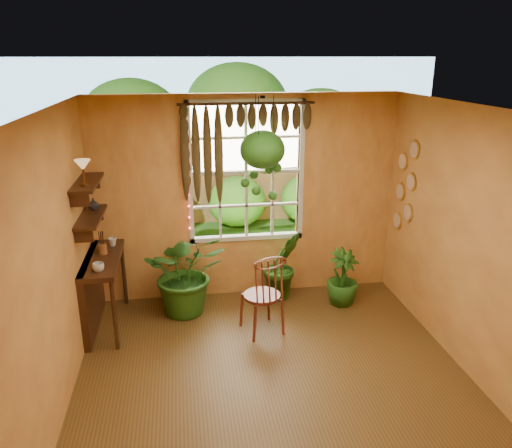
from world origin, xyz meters
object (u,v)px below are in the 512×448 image
Objects in this scene: counter_ledge at (95,285)px; hanging_basket at (262,156)px; potted_plant_left at (187,272)px; windsor_chair at (263,306)px; potted_plant_mid at (282,265)px.

hanging_basket is at bearing 7.76° from counter_ledge.
hanging_basket is at bearing 5.06° from potted_plant_left.
counter_ledge is 1.02× the size of windsor_chair.
potted_plant_mid is at bearing 23.77° from hanging_basket.
counter_ledge is 1.08× the size of potted_plant_left.
hanging_basket reaches higher than potted_plant_mid.
windsor_chair reaches higher than counter_ledge.
potted_plant_mid is at bearing 9.92° from counter_ledge.
counter_ledge is 0.96× the size of hanging_basket.
potted_plant_mid is 0.76× the size of hanging_basket.
hanging_basket is at bearing 64.99° from windsor_chair.
windsor_chair is 1.23× the size of potted_plant_mid.
windsor_chair is 1.80m from hanging_basket.
potted_plant_left is 1.17× the size of potted_plant_mid.
windsor_chair reaches higher than potted_plant_left.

